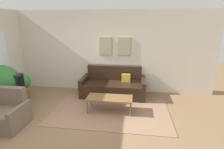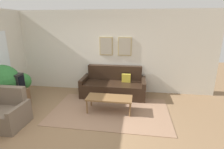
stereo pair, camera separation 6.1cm
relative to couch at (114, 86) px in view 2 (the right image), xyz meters
name	(u,v)px [view 2 (the right image)]	position (x,y,z in m)	size (l,w,h in m)	color
ground_plane	(66,131)	(-0.77, -2.15, -0.32)	(16.00, 16.00, 0.00)	#846647
area_rug	(110,111)	(0.06, -1.10, -0.31)	(3.11, 1.91, 0.01)	#937056
wall_back	(94,52)	(-0.76, 0.46, 1.04)	(8.00, 0.09, 2.70)	beige
couch	(114,86)	(0.00, 0.00, 0.00)	(2.03, 0.90, 0.93)	black
coffee_table	(109,98)	(0.04, -1.12, 0.06)	(1.20, 0.50, 0.41)	brown
tv_stand	(14,99)	(-2.60, -1.31, -0.05)	(0.71, 0.47, 0.53)	brown
tv	(11,82)	(-2.60, -1.31, 0.45)	(0.63, 0.28, 0.47)	black
armchair	(7,114)	(-2.18, -2.11, -0.03)	(0.82, 0.76, 0.86)	#6B5B4C
potted_plant_tall	(3,81)	(-2.76, -1.40, 0.50)	(0.84, 0.84, 1.24)	#935638
potted_plant_by_window	(23,83)	(-2.77, -0.62, 0.19)	(0.50, 0.50, 0.80)	#383D42
potted_plant_small	(11,86)	(-3.01, -0.85, 0.15)	(0.44, 0.44, 0.74)	#935638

